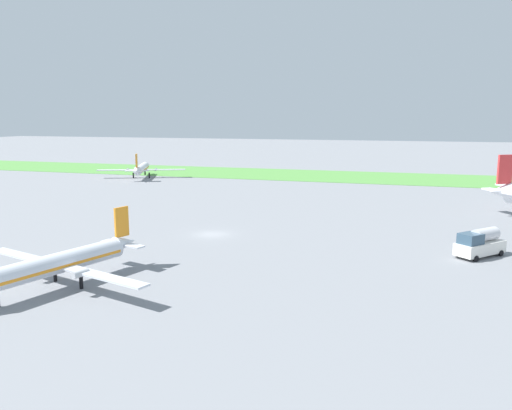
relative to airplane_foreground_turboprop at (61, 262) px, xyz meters
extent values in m
plane|color=gray|center=(5.35, 24.65, -2.41)|extent=(600.00, 600.00, 0.00)
cube|color=#549342|center=(5.35, 99.67, -2.37)|extent=(360.00, 28.00, 0.08)
cylinder|color=silver|center=(-0.11, -0.37, -0.01)|extent=(5.93, 14.38, 2.00)
cone|color=silver|center=(2.23, 7.69, 0.24)|extent=(2.51, 3.19, 1.80)
cube|color=orange|center=(-0.11, -0.37, -0.16)|extent=(5.74, 13.62, 0.28)
cube|color=silver|center=(5.28, -1.52, -0.36)|extent=(10.95, 4.41, 0.20)
cube|color=silver|center=(-5.28, 1.54, -0.36)|extent=(10.95, 4.41, 0.20)
cylinder|color=#B7BABF|center=(3.23, -1.51, -0.36)|extent=(1.06, 1.71, 0.64)
cylinder|color=#B7BABF|center=(-3.53, 0.45, -0.36)|extent=(1.06, 1.71, 0.64)
cube|color=orange|center=(2.12, 7.31, 2.58)|extent=(0.73, 1.79, 3.20)
cube|color=silver|center=(3.46, 6.92, 0.19)|extent=(3.02, 1.93, 0.16)
cube|color=silver|center=(0.77, 7.70, 0.19)|extent=(3.02, 1.93, 0.16)
cylinder|color=black|center=(2.07, 0.04, -1.71)|extent=(0.36, 0.36, 1.40)
cylinder|color=black|center=(-1.73, 1.14, -1.71)|extent=(0.36, 0.36, 1.40)
cone|color=white|center=(45.18, 50.63, 1.68)|extent=(5.05, 4.66, 2.92)
cube|color=red|center=(45.68, 50.94, 5.26)|extent=(2.47, 1.72, 4.72)
cube|color=white|center=(44.60, 52.70, 1.60)|extent=(3.68, 4.45, 0.26)
cube|color=white|center=(46.76, 49.18, 1.60)|extent=(3.68, 4.45, 0.26)
cylinder|color=white|center=(-37.71, 81.06, 0.12)|extent=(7.63, 14.87, 2.11)
cone|color=black|center=(-40.87, 88.89, 0.12)|extent=(2.71, 2.73, 2.07)
cone|color=white|center=(-34.41, 72.84, 0.38)|extent=(2.86, 3.45, 1.90)
cube|color=orange|center=(-37.71, 81.06, -0.04)|extent=(7.35, 14.11, 0.30)
cube|color=white|center=(-42.94, 78.50, -0.25)|extent=(11.31, 5.70, 0.21)
cube|color=white|center=(-32.18, 82.84, -0.25)|extent=(11.31, 5.70, 0.21)
cylinder|color=#B7BABF|center=(-41.22, 79.83, -0.25)|extent=(1.26, 1.82, 0.67)
cylinder|color=#B7BABF|center=(-34.33, 82.60, -0.25)|extent=(1.26, 1.82, 0.67)
cube|color=orange|center=(-34.56, 73.24, 2.86)|extent=(0.94, 1.86, 3.37)
cube|color=white|center=(-35.93, 72.68, 0.33)|extent=(3.21, 2.28, 0.17)
cube|color=white|center=(-33.19, 73.79, 0.33)|extent=(3.21, 2.28, 0.17)
cylinder|color=black|center=(-40.08, 86.93, -1.68)|extent=(0.38, 0.38, 1.48)
cylinder|color=black|center=(-39.26, 79.30, -1.68)|extent=(0.38, 0.38, 1.48)
cylinder|color=black|center=(-35.38, 80.86, -1.68)|extent=(0.38, 0.38, 1.48)
cube|color=white|center=(39.31, 23.31, -1.36)|extent=(6.13, 6.44, 1.40)
cylinder|color=silver|center=(39.83, 23.89, 0.10)|extent=(3.53, 3.69, 1.54)
cube|color=#334C60|center=(38.10, 21.95, -0.06)|extent=(3.06, 3.09, 1.20)
cylinder|color=black|center=(38.69, 20.81, -2.06)|extent=(0.65, 0.69, 0.70)
cylinder|color=black|center=(36.90, 22.42, -2.06)|extent=(0.65, 0.69, 0.70)
cylinder|color=black|center=(41.73, 24.20, -2.06)|extent=(0.65, 0.69, 0.70)
cylinder|color=black|center=(39.94, 25.80, -2.06)|extent=(0.65, 0.69, 0.70)
camera|label=1|loc=(31.34, -38.83, 13.53)|focal=35.59mm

